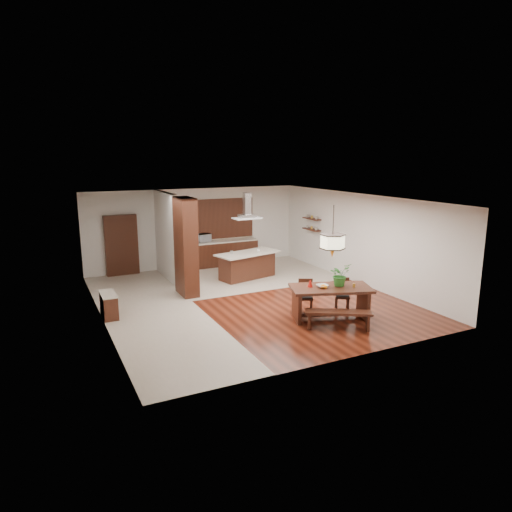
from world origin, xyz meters
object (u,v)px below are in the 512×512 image
fruit_bowl (322,286)px  microwave (203,238)px  dining_bench (338,320)px  pendant_lantern (333,232)px  dining_table (331,295)px  foliage_plant (340,275)px  hallway_console (109,305)px  island_cup (259,251)px  range_hood (247,206)px  dining_chair_right (342,295)px  dining_chair_left (306,296)px  kitchen_island (247,265)px

fruit_bowl → microwave: microwave is taller
dining_bench → pendant_lantern: pendant_lantern is taller
dining_table → foliage_plant: (0.26, -0.00, 0.51)m
hallway_console → island_cup: (5.17, 1.76, 0.63)m
fruit_bowl → range_hood: range_hood is taller
fruit_bowl → microwave: 6.62m
dining_chair_right → fruit_bowl: bearing=-128.1°
hallway_console → range_hood: bearing=21.4°
dining_chair_left → kitchen_island: kitchen_island is taller
hallway_console → fruit_bowl: bearing=-27.8°
kitchen_island → range_hood: size_ratio=2.59×
dining_chair_right → island_cup: bearing=128.4°
foliage_plant → dining_bench: bearing=-126.4°
fruit_bowl → kitchen_island: size_ratio=0.12×
dining_chair_right → microwave: bearing=136.0°
hallway_console → foliage_plant: 5.95m
pendant_lantern → range_hood: size_ratio=1.46×
island_cup → fruit_bowl: bearing=-94.7°
kitchen_island → dining_table: bearing=-100.5°
kitchen_island → range_hood: range_hood is taller
kitchen_island → island_cup: 0.62m
fruit_bowl → dining_chair_right: bearing=21.4°
kitchen_island → microwave: (-0.81, 2.15, 0.64)m
microwave → dining_chair_left: bearing=-104.4°
hallway_console → microwave: 5.72m
dining_chair_left → dining_chair_right: dining_chair_right is taller
dining_chair_left → pendant_lantern: (0.27, -0.74, 1.82)m
dining_table → microwave: (-1.04, 6.62, 0.49)m
fruit_bowl → range_hood: (-0.01, 4.42, 1.59)m
hallway_console → dining_table: dining_table is taller
dining_bench → dining_chair_left: dining_chair_left is taller
dining_table → range_hood: bearing=93.0°
dining_chair_right → pendant_lantern: (-0.68, -0.41, 1.81)m
hallway_console → island_cup: size_ratio=7.17×
dining_bench → island_cup: (0.37, 5.04, 0.72)m
foliage_plant → island_cup: bearing=91.7°
dining_bench → island_cup: size_ratio=12.93×
hallway_console → dining_chair_right: 6.12m
pendant_lantern → microwave: bearing=99.0°
dining_chair_right → fruit_bowl: fruit_bowl is taller
pendant_lantern → foliage_plant: pendant_lantern is taller
dining_chair_left → fruit_bowl: (0.05, -0.69, 0.44)m
dining_chair_left → dining_chair_right: size_ratio=1.00×
dining_chair_left → kitchen_island: bearing=117.8°
hallway_console → fruit_bowl: (4.82, -2.54, 0.56)m
dining_chair_left → kitchen_island: (0.04, 3.73, 0.03)m
dining_chair_left → range_hood: range_hood is taller
hallway_console → dining_chair_right: dining_chair_right is taller
dining_table → dining_bench: (-0.24, -0.68, -0.39)m
dining_chair_right → range_hood: bearing=133.1°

